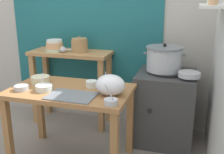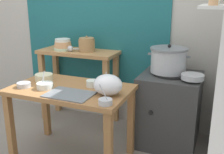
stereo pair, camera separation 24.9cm
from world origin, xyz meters
TOP-DOWN VIEW (x-y plane):
  - wall_back at (0.08, 1.10)m, footprint 4.40×0.12m
  - prep_table at (0.09, 0.07)m, footprint 1.10×0.66m
  - back_shelf_table at (-0.25, 0.83)m, footprint 0.96×0.40m
  - stove_block at (0.90, 0.70)m, footprint 0.60×0.61m
  - steamer_pot at (0.86, 0.72)m, footprint 0.43×0.38m
  - clay_pot at (-0.13, 0.83)m, footprint 0.19×0.19m
  - bowl_stack_enamel at (-0.43, 0.79)m, footprint 0.22×0.22m
  - ladle at (-0.29, 0.74)m, footprint 0.27×0.08m
  - serving_tray at (0.19, -0.10)m, footprint 0.40×0.28m
  - plastic_bag at (0.49, 0.02)m, footprint 0.25×0.22m
  - wide_pan at (1.12, 0.56)m, footprint 0.21×0.21m
  - prep_bowl_0 at (0.56, -0.18)m, footprint 0.11×0.11m
  - prep_bowl_1 at (-0.25, 0.14)m, footprint 0.17×0.17m
  - prep_bowl_2 at (0.27, 0.17)m, footprint 0.11×0.11m
  - prep_bowl_3 at (-0.31, -0.09)m, footprint 0.13×0.13m
  - prep_bowl_4 at (0.39, 0.23)m, footprint 0.12×0.12m
  - prep_bowl_5 at (-0.11, -0.04)m, footprint 0.15×0.15m

SIDE VIEW (x-z plane):
  - stove_block at x=0.90m, z-range -0.01..0.77m
  - prep_table at x=0.09m, z-range 0.25..0.97m
  - back_shelf_table at x=-0.25m, z-range 0.23..1.13m
  - serving_tray at x=0.19m, z-range 0.72..0.73m
  - prep_bowl_3 at x=-0.31m, z-range 0.72..0.77m
  - prep_bowl_0 at x=0.56m, z-range 0.66..0.83m
  - prep_bowl_5 at x=-0.11m, z-range 0.67..0.83m
  - prep_bowl_4 at x=0.39m, z-range 0.68..0.82m
  - prep_bowl_2 at x=0.27m, z-range 0.72..0.78m
  - prep_bowl_1 at x=-0.25m, z-range 0.72..0.79m
  - wide_pan at x=1.12m, z-range 0.78..0.83m
  - plastic_bag at x=0.49m, z-range 0.72..0.90m
  - steamer_pot at x=0.86m, z-range 0.76..1.05m
  - ladle at x=-0.29m, z-range 0.90..0.97m
  - bowl_stack_enamel at x=-0.43m, z-range 0.89..1.03m
  - clay_pot at x=-0.13m, z-range 0.89..1.07m
  - wall_back at x=0.08m, z-range 0.00..2.60m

